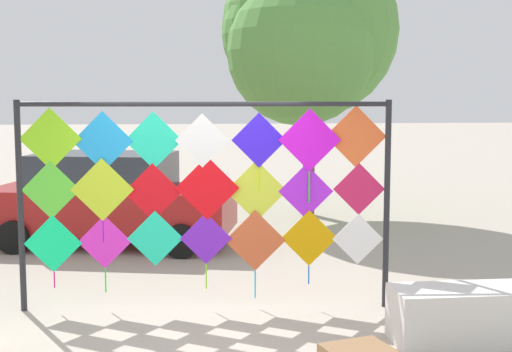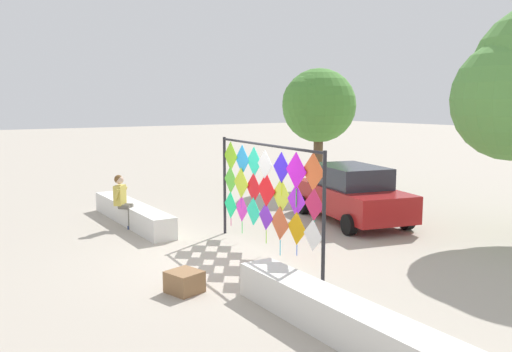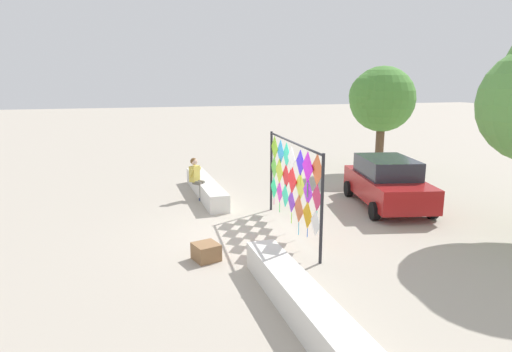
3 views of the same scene
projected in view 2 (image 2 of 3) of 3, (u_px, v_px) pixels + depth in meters
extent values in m
plane|color=#ADA393|center=(225.00, 259.00, 11.08)|extent=(120.00, 120.00, 0.00)
cube|color=silver|center=(132.00, 213.00, 14.30)|extent=(4.60, 0.61, 0.55)
cube|color=silver|center=(346.00, 322.00, 7.25)|extent=(4.60, 0.61, 0.55)
cylinder|color=#232328|center=(225.00, 186.00, 13.12)|extent=(0.07, 0.07, 2.42)
cylinder|color=#232328|center=(324.00, 218.00, 9.47)|extent=(0.07, 0.07, 2.42)
cylinder|color=#232328|center=(266.00, 145.00, 11.13)|extent=(4.18, 0.38, 0.06)
cube|color=#0FF48A|center=(231.00, 205.00, 12.86)|extent=(0.66, 0.06, 0.66)
cylinder|color=#E51676|center=(231.00, 222.00, 12.92)|extent=(0.02, 0.02, 0.19)
cube|color=#EA2BCA|center=(242.00, 209.00, 12.36)|extent=(0.62, 0.06, 0.62)
cylinder|color=#16E539|center=(242.00, 227.00, 12.42)|extent=(0.02, 0.02, 0.29)
cube|color=#1FE3AE|center=(253.00, 211.00, 11.85)|extent=(0.64, 0.06, 0.64)
cube|color=#7020CD|center=(266.00, 217.00, 11.34)|extent=(0.60, 0.06, 0.60)
cylinder|color=#85E516|center=(266.00, 237.00, 11.41)|extent=(0.02, 0.02, 0.29)
cube|color=#D0562E|center=(280.00, 223.00, 10.85)|extent=(0.71, 0.07, 0.71)
cylinder|color=#16B2E5|center=(280.00, 248.00, 10.93)|extent=(0.02, 0.02, 0.33)
cube|color=orange|center=(297.00, 228.00, 10.31)|extent=(0.66, 0.06, 0.66)
cylinder|color=blue|center=(297.00, 250.00, 10.37)|extent=(0.02, 0.02, 0.22)
cube|color=white|center=(313.00, 235.00, 9.81)|extent=(0.59, 0.06, 0.60)
cube|color=#56D334|center=(230.00, 180.00, 12.78)|extent=(0.66, 0.06, 0.66)
cube|color=#BEDB27|center=(241.00, 183.00, 12.28)|extent=(0.72, 0.07, 0.72)
cylinder|color=#3816E5|center=(241.00, 203.00, 12.35)|extent=(0.02, 0.02, 0.25)
cube|color=red|center=(254.00, 188.00, 11.80)|extent=(0.67, 0.06, 0.67)
cube|color=red|center=(266.00, 190.00, 11.24)|extent=(0.73, 0.07, 0.73)
cube|color=#CFDB34|center=(281.00, 196.00, 10.77)|extent=(0.71, 0.07, 0.71)
cylinder|color=#2616E5|center=(281.00, 220.00, 10.85)|extent=(0.02, 0.02, 0.31)
cube|color=#A923EB|center=(296.00, 201.00, 10.27)|extent=(0.63, 0.06, 0.63)
cube|color=#CC1D51|center=(314.00, 205.00, 9.73)|extent=(0.60, 0.06, 0.60)
cylinder|color=#16E5A7|center=(314.00, 227.00, 9.79)|extent=(0.02, 0.02, 0.23)
cube|color=#87DC1C|center=(231.00, 156.00, 12.70)|extent=(0.70, 0.07, 0.70)
cylinder|color=#7216E5|center=(231.00, 176.00, 12.77)|extent=(0.02, 0.02, 0.25)
cube|color=#1F9AEB|center=(242.00, 160.00, 12.20)|extent=(0.69, 0.06, 0.69)
cylinder|color=orange|center=(243.00, 182.00, 12.28)|extent=(0.02, 0.02, 0.35)
cube|color=#20DCAC|center=(254.00, 162.00, 11.70)|extent=(0.66, 0.06, 0.66)
cube|color=white|center=(265.00, 164.00, 11.21)|extent=(0.61, 0.06, 0.62)
cube|color=#351BF7|center=(281.00, 167.00, 10.66)|extent=(0.63, 0.06, 0.63)
cylinder|color=#CCE516|center=(282.00, 189.00, 10.72)|extent=(0.02, 0.02, 0.27)
cube|color=#D714E5|center=(296.00, 171.00, 10.14)|extent=(0.72, 0.07, 0.72)
cylinder|color=#24E516|center=(296.00, 198.00, 10.22)|extent=(0.02, 0.02, 0.36)
cube|color=orange|center=(313.00, 172.00, 9.69)|extent=(0.71, 0.07, 0.71)
cylinder|color=#666056|center=(130.00, 219.00, 13.65)|extent=(0.11, 0.11, 0.55)
cylinder|color=#666056|center=(124.00, 207.00, 13.63)|extent=(0.31, 0.31, 0.13)
cube|color=navy|center=(133.00, 228.00, 13.67)|extent=(0.24, 0.24, 0.09)
cylinder|color=#666056|center=(133.00, 217.00, 13.81)|extent=(0.11, 0.11, 0.55)
cylinder|color=#666056|center=(127.00, 206.00, 13.80)|extent=(0.31, 0.31, 0.13)
cube|color=navy|center=(135.00, 226.00, 13.83)|extent=(0.24, 0.24, 0.09)
cube|color=gold|center=(120.00, 195.00, 13.71)|extent=(0.40, 0.39, 0.52)
sphere|color=#DBB293|center=(119.00, 180.00, 13.65)|extent=(0.22, 0.22, 0.22)
sphere|color=brown|center=(119.00, 179.00, 13.65)|extent=(0.22, 0.22, 0.22)
cylinder|color=gold|center=(117.00, 195.00, 13.48)|extent=(0.18, 0.18, 0.31)
cylinder|color=gold|center=(124.00, 192.00, 13.91)|extent=(0.18, 0.18, 0.31)
cube|color=maroon|center=(352.00, 199.00, 14.55)|extent=(4.22, 2.54, 0.70)
cube|color=#282D38|center=(350.00, 176.00, 14.59)|extent=(2.49, 1.95, 0.56)
cylinder|color=black|center=(407.00, 219.00, 13.63)|extent=(0.56, 0.32, 0.53)
cylinder|color=black|center=(349.00, 225.00, 13.07)|extent=(0.56, 0.32, 0.53)
cylinder|color=black|center=(354.00, 201.00, 16.13)|extent=(0.56, 0.32, 0.53)
cylinder|color=black|center=(303.00, 205.00, 15.56)|extent=(0.56, 0.32, 0.53)
cube|color=olive|center=(184.00, 282.00, 9.13)|extent=(0.66, 0.64, 0.37)
cylinder|color=brown|center=(318.00, 158.00, 20.03)|extent=(0.36, 0.36, 2.32)
sphere|color=#4C8938|center=(319.00, 105.00, 19.76)|extent=(2.76, 2.76, 2.76)
sphere|color=#4C8938|center=(310.00, 102.00, 19.47)|extent=(2.03, 2.03, 2.03)
sphere|color=#4C8938|center=(314.00, 96.00, 19.38)|extent=(1.77, 1.77, 1.77)
sphere|color=#569342|center=(508.00, 85.00, 12.83)|extent=(2.03, 2.03, 2.03)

